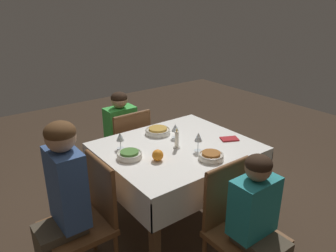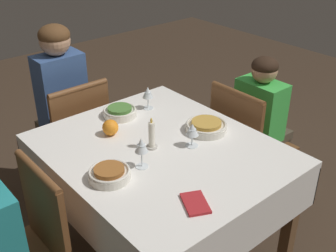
# 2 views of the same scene
# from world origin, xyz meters

# --- Properties ---
(ground_plane) EXTENTS (8.00, 8.00, 0.00)m
(ground_plane) POSITION_xyz_m (0.00, 0.00, 0.00)
(ground_plane) COLOR #3D2D21
(dining_table) EXTENTS (1.19, 1.01, 0.77)m
(dining_table) POSITION_xyz_m (0.00, 0.00, 0.67)
(dining_table) COLOR white
(dining_table) RESTS_ON ground_plane
(chair_west) EXTENTS (0.43, 0.43, 0.89)m
(chair_west) POSITION_xyz_m (-0.84, -0.05, 0.49)
(chair_west) COLOR brown
(chair_west) RESTS_ON ground_plane
(chair_north) EXTENTS (0.43, 0.43, 0.89)m
(chair_north) POSITION_xyz_m (-0.05, 0.75, 0.49)
(chair_north) COLOR brown
(chair_north) RESTS_ON ground_plane
(chair_south) EXTENTS (0.43, 0.43, 0.89)m
(chair_south) POSITION_xyz_m (-0.06, -0.75, 0.49)
(chair_south) COLOR brown
(chair_south) RESTS_ON ground_plane
(person_adult_denim) EXTENTS (0.34, 0.30, 1.22)m
(person_adult_denim) POSITION_xyz_m (-0.99, -0.05, 0.69)
(person_adult_denim) COLOR #4C4233
(person_adult_denim) RESTS_ON ground_plane
(person_child_green) EXTENTS (0.30, 0.33, 1.04)m
(person_child_green) POSITION_xyz_m (-0.05, 0.91, 0.57)
(person_child_green) COLOR #4C4233
(person_child_green) RESTS_ON ground_plane
(person_child_teal) EXTENTS (0.30, 0.33, 1.05)m
(person_child_teal) POSITION_xyz_m (-0.06, -0.91, 0.57)
(person_child_teal) COLOR #4C4233
(person_child_teal) RESTS_ON ground_plane
(bowl_west) EXTENTS (0.19, 0.19, 0.06)m
(bowl_west) POSITION_xyz_m (-0.42, 0.04, 0.80)
(bowl_west) COLOR silver
(bowl_west) RESTS_ON dining_table
(wine_glass_west) EXTENTS (0.06, 0.06, 0.14)m
(wine_glass_west) POSITION_xyz_m (-0.39, 0.23, 0.87)
(wine_glass_west) COLOR white
(wine_glass_west) RESTS_ON dining_table
(bowl_north) EXTENTS (0.22, 0.22, 0.06)m
(bowl_north) POSITION_xyz_m (0.02, 0.30, 0.80)
(bowl_north) COLOR silver
(bowl_north) RESTS_ON dining_table
(wine_glass_north) EXTENTS (0.07, 0.07, 0.13)m
(wine_glass_north) POSITION_xyz_m (0.09, 0.13, 0.86)
(wine_glass_north) COLOR white
(wine_glass_north) RESTS_ON dining_table
(bowl_south) EXTENTS (0.19, 0.19, 0.06)m
(bowl_south) POSITION_xyz_m (0.06, -0.34, 0.80)
(bowl_south) COLOR silver
(bowl_south) RESTS_ON dining_table
(wine_glass_south) EXTENTS (0.06, 0.06, 0.16)m
(wine_glass_south) POSITION_xyz_m (0.07, -0.18, 0.89)
(wine_glass_south) COLOR white
(wine_glass_south) RESTS_ON dining_table
(candle_centerpiece) EXTENTS (0.06, 0.06, 0.17)m
(candle_centerpiece) POSITION_xyz_m (-0.03, -0.04, 0.84)
(candle_centerpiece) COLOR beige
(candle_centerpiece) RESTS_ON dining_table
(orange_fruit) EXTENTS (0.09, 0.09, 0.09)m
(orange_fruit) POSITION_xyz_m (-0.27, -0.12, 0.82)
(orange_fruit) COLOR orange
(orange_fruit) RESTS_ON dining_table
(napkin_red_folded) EXTENTS (0.17, 0.15, 0.01)m
(napkin_red_folded) POSITION_xyz_m (0.43, -0.18, 0.78)
(napkin_red_folded) COLOR #AD2328
(napkin_red_folded) RESTS_ON dining_table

